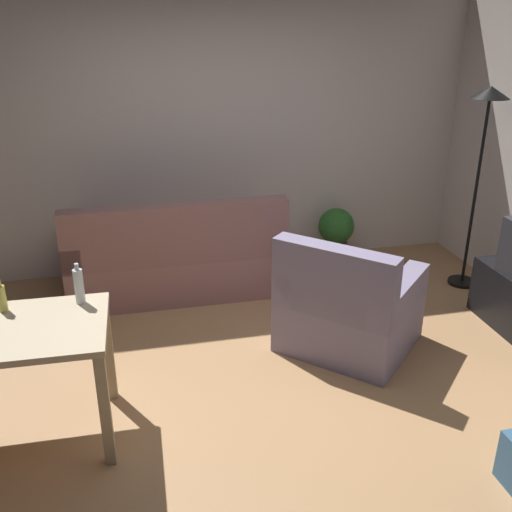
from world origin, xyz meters
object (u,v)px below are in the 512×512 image
torchiere_lamp (484,134)px  armchair (347,309)px  potted_plant (336,232)px  bottle_clear (79,286)px  bottle_squat (2,298)px  couch (176,260)px

torchiere_lamp → armchair: bearing=-151.4°
potted_plant → bottle_clear: bottle_clear is taller
armchair → bottle_squat: bearing=53.0°
torchiere_lamp → armchair: 2.01m
torchiere_lamp → armchair: size_ratio=1.47×
armchair → bottle_squat: (-2.30, -0.33, 0.52)m
torchiere_lamp → armchair: torchiere_lamp is taller
armchair → bottle_clear: bottle_clear is taller
couch → torchiere_lamp: bearing=170.5°
couch → bottle_squat: bottle_squat is taller
armchair → couch: bearing=-2.4°
armchair → bottle_clear: bearing=54.8°
torchiere_lamp → bottle_squat: (-3.78, -1.14, -0.57)m
couch → torchiere_lamp: (2.64, -0.44, 1.11)m
couch → armchair: (1.16, -1.25, 0.01)m
bottle_squat → bottle_clear: size_ratio=0.78×
torchiere_lamp → couch: bearing=170.5°
couch → bottle_clear: 1.82m
potted_plant → bottle_squat: size_ratio=2.83×
potted_plant → bottle_squat: (-2.78, -1.90, 0.52)m
couch → bottle_squat: (-1.14, -1.58, 0.54)m
bottle_squat → bottle_clear: (0.44, 0.00, 0.03)m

